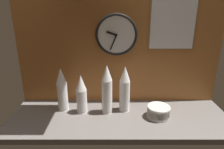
{
  "coord_description": "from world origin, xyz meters",
  "views": [
    {
      "loc": [
        -0.05,
        -1.29,
        0.77
      ],
      "look_at": [
        -0.06,
        0.04,
        0.31
      ],
      "focal_mm": 32.0,
      "sensor_mm": 36.0,
      "label": 1
    }
  ],
  "objects_px": {
    "cup_stack_left": "(63,89)",
    "wall_clock": "(117,35)",
    "cup_stack_center_right": "(125,89)",
    "cup_stack_center_left": "(82,94)",
    "bowl_stack_right": "(159,111)",
    "menu_board": "(174,19)",
    "cup_stack_center": "(107,89)"
  },
  "relations": [
    {
      "from": "cup_stack_center_left",
      "to": "cup_stack_left",
      "type": "bearing_deg",
      "value": 165.62
    },
    {
      "from": "cup_stack_center",
      "to": "menu_board",
      "type": "bearing_deg",
      "value": 21.46
    },
    {
      "from": "cup_stack_center_right",
      "to": "cup_stack_left",
      "type": "bearing_deg",
      "value": 178.49
    },
    {
      "from": "cup_stack_left",
      "to": "cup_stack_center_left",
      "type": "relative_size",
      "value": 1.13
    },
    {
      "from": "cup_stack_left",
      "to": "bowl_stack_right",
      "type": "distance_m",
      "value": 0.73
    },
    {
      "from": "wall_clock",
      "to": "menu_board",
      "type": "distance_m",
      "value": 0.44
    },
    {
      "from": "bowl_stack_right",
      "to": "menu_board",
      "type": "relative_size",
      "value": 0.35
    },
    {
      "from": "cup_stack_center",
      "to": "wall_clock",
      "type": "relative_size",
      "value": 1.17
    },
    {
      "from": "cup_stack_center_right",
      "to": "wall_clock",
      "type": "bearing_deg",
      "value": 111.87
    },
    {
      "from": "bowl_stack_right",
      "to": "menu_board",
      "type": "height_order",
      "value": "menu_board"
    },
    {
      "from": "wall_clock",
      "to": "cup_stack_center",
      "type": "bearing_deg",
      "value": -110.96
    },
    {
      "from": "cup_stack_center_left",
      "to": "bowl_stack_right",
      "type": "distance_m",
      "value": 0.58
    },
    {
      "from": "cup_stack_center_left",
      "to": "menu_board",
      "type": "distance_m",
      "value": 0.88
    },
    {
      "from": "cup_stack_center_right",
      "to": "wall_clock",
      "type": "height_order",
      "value": "wall_clock"
    },
    {
      "from": "wall_clock",
      "to": "menu_board",
      "type": "relative_size",
      "value": 0.68
    },
    {
      "from": "bowl_stack_right",
      "to": "menu_board",
      "type": "distance_m",
      "value": 0.69
    },
    {
      "from": "cup_stack_center",
      "to": "bowl_stack_right",
      "type": "distance_m",
      "value": 0.4
    },
    {
      "from": "cup_stack_left",
      "to": "wall_clock",
      "type": "distance_m",
      "value": 0.58
    },
    {
      "from": "wall_clock",
      "to": "cup_stack_left",
      "type": "bearing_deg",
      "value": -161.03
    },
    {
      "from": "cup_stack_left",
      "to": "cup_stack_center_left",
      "type": "height_order",
      "value": "cup_stack_left"
    },
    {
      "from": "cup_stack_center_right",
      "to": "menu_board",
      "type": "distance_m",
      "value": 0.63
    },
    {
      "from": "cup_stack_center_left",
      "to": "wall_clock",
      "type": "distance_m",
      "value": 0.52
    },
    {
      "from": "cup_stack_center_left",
      "to": "wall_clock",
      "type": "xyz_separation_m",
      "value": [
        0.26,
        0.18,
        0.41
      ]
    },
    {
      "from": "cup_stack_center",
      "to": "cup_stack_left",
      "type": "bearing_deg",
      "value": 172.74
    },
    {
      "from": "cup_stack_center_right",
      "to": "menu_board",
      "type": "relative_size",
      "value": 0.75
    },
    {
      "from": "bowl_stack_right",
      "to": "cup_stack_center_right",
      "type": "bearing_deg",
      "value": 157.0
    },
    {
      "from": "cup_stack_center_right",
      "to": "wall_clock",
      "type": "relative_size",
      "value": 1.11
    },
    {
      "from": "cup_stack_left",
      "to": "wall_clock",
      "type": "relative_size",
      "value": 1.05
    },
    {
      "from": "cup_stack_left",
      "to": "wall_clock",
      "type": "xyz_separation_m",
      "value": [
        0.41,
        0.14,
        0.39
      ]
    },
    {
      "from": "cup_stack_center",
      "to": "cup_stack_center_left",
      "type": "bearing_deg",
      "value": 178.64
    },
    {
      "from": "cup_stack_center",
      "to": "cup_stack_center_left",
      "type": "height_order",
      "value": "cup_stack_center"
    },
    {
      "from": "bowl_stack_right",
      "to": "wall_clock",
      "type": "xyz_separation_m",
      "value": [
        -0.3,
        0.26,
        0.51
      ]
    }
  ]
}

